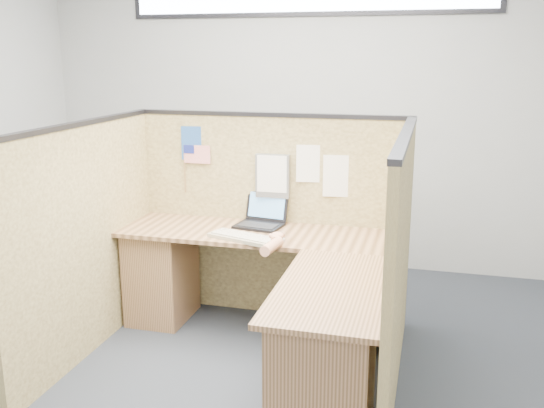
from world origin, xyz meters
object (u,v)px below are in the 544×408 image
(laptop, at_px, (261,217))
(keyboard, at_px, (244,237))
(l_desk, at_px, (269,301))
(mouse, at_px, (277,239))

(laptop, xyz_separation_m, keyboard, (-0.01, -0.38, -0.04))
(l_desk, relative_size, laptop, 5.53)
(laptop, xyz_separation_m, mouse, (0.22, -0.38, -0.04))
(keyboard, relative_size, mouse, 5.04)
(l_desk, height_order, mouse, mouse)
(l_desk, relative_size, keyboard, 3.77)
(l_desk, xyz_separation_m, keyboard, (-0.23, 0.19, 0.35))
(keyboard, xyz_separation_m, mouse, (0.23, 0.00, 0.01))
(l_desk, height_order, laptop, laptop)
(l_desk, bearing_deg, keyboard, 140.02)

